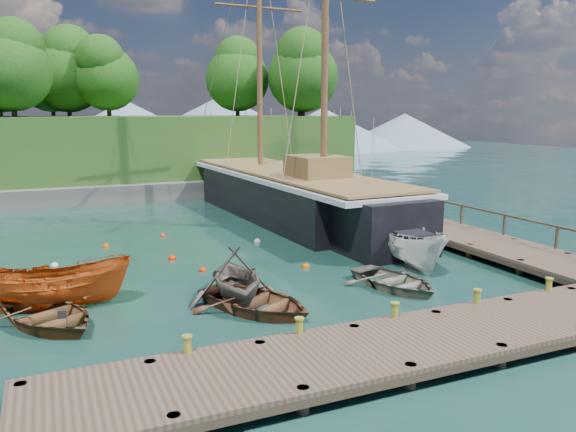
% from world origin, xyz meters
% --- Properties ---
extents(ground, '(160.00, 160.00, 0.00)m').
position_xyz_m(ground, '(0.00, 0.00, 0.00)').
color(ground, '#143A2D').
rests_on(ground, ground).
extents(dock_near, '(20.00, 3.20, 1.10)m').
position_xyz_m(dock_near, '(2.00, -6.50, 0.43)').
color(dock_near, '#453429').
rests_on(dock_near, ground).
extents(dock_east, '(3.20, 24.00, 1.10)m').
position_xyz_m(dock_east, '(11.50, 7.00, 0.43)').
color(dock_east, '#453429').
rests_on(dock_east, ground).
extents(bollard_0, '(0.26, 0.26, 0.45)m').
position_xyz_m(bollard_0, '(-4.00, -5.10, 0.00)').
color(bollard_0, olive).
rests_on(bollard_0, ground).
extents(bollard_1, '(0.26, 0.26, 0.45)m').
position_xyz_m(bollard_1, '(-1.00, -5.10, 0.00)').
color(bollard_1, olive).
rests_on(bollard_1, ground).
extents(bollard_2, '(0.26, 0.26, 0.45)m').
position_xyz_m(bollard_2, '(2.00, -5.10, 0.00)').
color(bollard_2, olive).
rests_on(bollard_2, ground).
extents(bollard_3, '(0.26, 0.26, 0.45)m').
position_xyz_m(bollard_3, '(5.00, -5.10, 0.00)').
color(bollard_3, olive).
rests_on(bollard_3, ground).
extents(bollard_4, '(0.26, 0.26, 0.45)m').
position_xyz_m(bollard_4, '(8.00, -5.10, 0.00)').
color(bollard_4, olive).
rests_on(bollard_4, ground).
extents(rowboat_0, '(4.54, 5.07, 0.86)m').
position_xyz_m(rowboat_0, '(-7.11, -0.15, 0.00)').
color(rowboat_0, brown).
rests_on(rowboat_0, ground).
extents(rowboat_1, '(3.83, 4.27, 2.01)m').
position_xyz_m(rowboat_1, '(-1.21, -0.36, 0.00)').
color(rowboat_1, '#585047').
rests_on(rowboat_1, ground).
extents(rowboat_2, '(4.68, 5.18, 0.88)m').
position_xyz_m(rowboat_2, '(-0.90, -1.52, 0.00)').
color(rowboat_2, brown).
rests_on(rowboat_2, ground).
extents(rowboat_3, '(3.38, 4.25, 0.79)m').
position_xyz_m(rowboat_3, '(4.60, -1.27, 0.00)').
color(rowboat_3, '#6A6458').
rests_on(rowboat_3, ground).
extents(motorboat_orange, '(4.60, 2.12, 1.72)m').
position_xyz_m(motorboat_orange, '(-6.62, 1.37, 0.00)').
color(motorboat_orange, '#C35116').
rests_on(motorboat_orange, ground).
extents(cabin_boat_white, '(2.81, 5.35, 1.96)m').
position_xyz_m(cabin_boat_white, '(7.00, 1.01, 0.00)').
color(cabin_boat_white, white).
rests_on(cabin_boat_white, ground).
extents(schooner, '(6.39, 29.59, 22.04)m').
position_xyz_m(schooner, '(6.66, 13.13, 1.22)').
color(schooner, black).
rests_on(schooner, ground).
extents(mooring_buoy_0, '(0.33, 0.33, 0.33)m').
position_xyz_m(mooring_buoy_0, '(-8.31, 4.73, 0.00)').
color(mooring_buoy_0, white).
rests_on(mooring_buoy_0, ground).
extents(mooring_buoy_1, '(0.35, 0.35, 0.35)m').
position_xyz_m(mooring_buoy_1, '(-2.02, 6.05, 0.00)').
color(mooring_buoy_1, '#F62000').
rests_on(mooring_buoy_1, ground).
extents(mooring_buoy_2, '(0.32, 0.32, 0.32)m').
position_xyz_m(mooring_buoy_2, '(-1.26, 3.69, 0.00)').
color(mooring_buoy_2, red).
rests_on(mooring_buoy_2, ground).
extents(mooring_buoy_3, '(0.34, 0.34, 0.34)m').
position_xyz_m(mooring_buoy_3, '(2.57, 7.64, 0.00)').
color(mooring_buoy_3, silver).
rests_on(mooring_buoy_3, ground).
extents(mooring_buoy_4, '(0.31, 0.31, 0.31)m').
position_xyz_m(mooring_buoy_4, '(-4.44, 9.61, 0.00)').
color(mooring_buoy_4, '#F44A01').
rests_on(mooring_buoy_4, ground).
extents(mooring_buoy_5, '(0.31, 0.31, 0.31)m').
position_xyz_m(mooring_buoy_5, '(-1.48, 10.82, 0.00)').
color(mooring_buoy_5, red).
rests_on(mooring_buoy_5, ground).
extents(mooring_buoy_6, '(0.30, 0.30, 0.30)m').
position_xyz_m(mooring_buoy_6, '(-6.78, 6.92, 0.00)').
color(mooring_buoy_6, white).
rests_on(mooring_buoy_6, ground).
extents(mooring_buoy_7, '(0.34, 0.34, 0.34)m').
position_xyz_m(mooring_buoy_7, '(2.81, 2.54, 0.00)').
color(mooring_buoy_7, '#D45D00').
rests_on(mooring_buoy_7, ground).
extents(distant_ridge, '(117.00, 40.00, 10.00)m').
position_xyz_m(distant_ridge, '(4.30, 70.00, 4.35)').
color(distant_ridge, '#728CA5').
rests_on(distant_ridge, ground).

